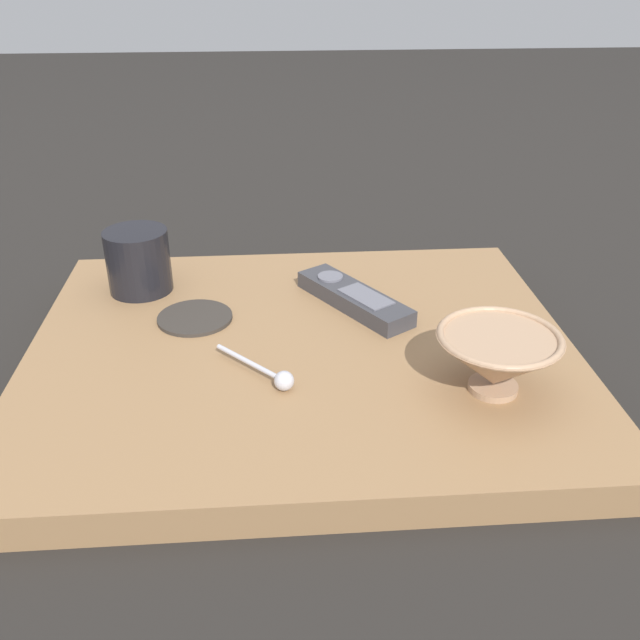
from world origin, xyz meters
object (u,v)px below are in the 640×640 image
Objects in this scene: teaspoon at (275,376)px; drink_coaster at (195,318)px; coffee_mug at (138,261)px; cereal_bowl at (497,359)px; tv_remote_near at (354,298)px.

teaspoon reaches higher than drink_coaster.
coffee_mug is 0.90× the size of drink_coaster.
cereal_bowl is at bearing 150.90° from drink_coaster.
tv_remote_near is (0.13, -0.22, -0.03)m from cereal_bowl.
tv_remote_near reaches higher than drink_coaster.
coffee_mug reaches higher than tv_remote_near.
coffee_mug is at bearing -33.99° from cereal_bowl.
cereal_bowl is at bearing 146.01° from coffee_mug.
drink_coaster is at bearing -57.65° from teaspoon.
teaspoon is 0.95× the size of drink_coaster.
drink_coaster is (-0.08, 0.10, -0.04)m from coffee_mug.
teaspoon is 0.19m from drink_coaster.
cereal_bowl reaches higher than tv_remote_near.
drink_coaster is (0.10, -0.16, -0.01)m from teaspoon.
coffee_mug is at bearing -49.24° from drink_coaster.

